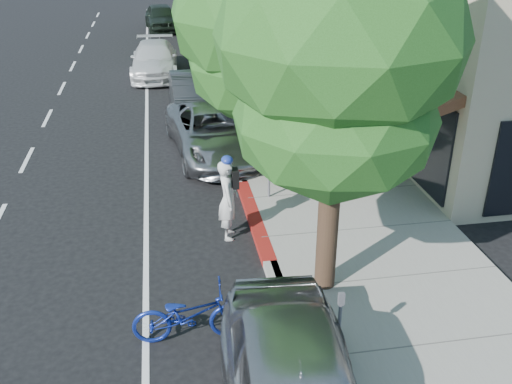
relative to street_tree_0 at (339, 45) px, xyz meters
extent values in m
plane|color=black|center=(-0.90, 2.00, -4.84)|extent=(120.00, 120.00, 0.00)
cube|color=gray|center=(1.40, 10.00, -4.76)|extent=(4.60, 56.00, 0.15)
cube|color=#9E998E|center=(-0.90, 10.00, -4.76)|extent=(0.30, 56.00, 0.15)
cube|color=maroon|center=(-0.90, 3.00, -4.76)|extent=(0.32, 4.00, 0.15)
cylinder|color=black|center=(0.00, 0.00, -3.44)|extent=(0.40, 0.40, 2.80)
ellipsoid|color=#1E4C16|center=(0.00, 0.00, -1.24)|extent=(3.58, 3.58, 2.87)
ellipsoid|color=#1E4C16|center=(0.00, 0.00, 0.12)|extent=(4.21, 4.21, 3.37)
cylinder|color=black|center=(0.00, 6.00, -3.59)|extent=(0.40, 0.40, 2.50)
ellipsoid|color=#1E4C16|center=(0.00, 6.00, -1.63)|extent=(4.45, 4.45, 3.56)
ellipsoid|color=#1E4C16|center=(0.00, 6.00, -0.42)|extent=(5.23, 5.23, 4.18)
cylinder|color=black|center=(0.00, 12.00, -3.59)|extent=(0.40, 0.40, 2.51)
ellipsoid|color=#1E4C16|center=(0.00, 12.00, -1.62)|extent=(3.93, 3.93, 3.15)
cylinder|color=black|center=(0.00, 18.00, -3.43)|extent=(0.40, 0.40, 2.82)
cylinder|color=black|center=(0.00, 24.00, -3.50)|extent=(0.40, 0.40, 2.68)
cylinder|color=black|center=(0.00, 30.00, -3.42)|extent=(0.40, 0.40, 2.83)
imported|color=silver|center=(-1.60, 2.42, -3.89)|extent=(0.51, 0.73, 1.90)
imported|color=navy|center=(-2.70, -1.00, -4.31)|extent=(2.04, 0.78, 1.06)
imported|color=#9C9DA0|center=(-1.40, 7.50, -4.11)|extent=(2.97, 5.48, 1.46)
imported|color=#222628|center=(-1.69, 11.00, -4.04)|extent=(1.84, 4.91, 1.60)
imported|color=silver|center=(-3.10, 17.54, -4.11)|extent=(2.23, 5.11, 1.46)
imported|color=black|center=(-2.54, 29.00, -4.04)|extent=(2.24, 4.81, 1.59)
imported|color=black|center=(2.88, 10.34, -3.74)|extent=(1.17, 1.11, 1.90)
camera|label=1|loc=(-2.91, -8.98, 1.92)|focal=40.00mm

